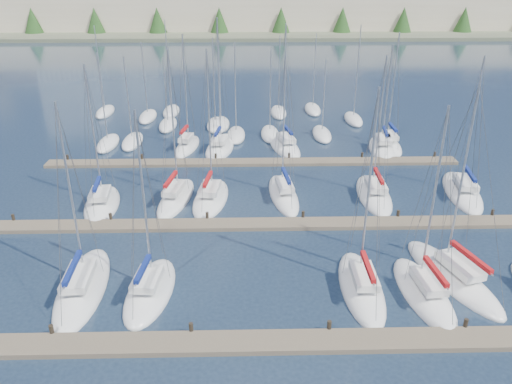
{
  "coord_description": "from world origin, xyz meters",
  "views": [
    {
      "loc": [
        -0.77,
        -20.01,
        19.68
      ],
      "look_at": [
        0.0,
        14.0,
        4.0
      ],
      "focal_mm": 35.0,
      "sensor_mm": 36.0,
      "label": 1
    }
  ],
  "objects_px": {
    "sailboat_c": "(150,291)",
    "sailboat_d": "(361,287)",
    "sailboat_b": "(83,287)",
    "sailboat_r": "(388,143)",
    "sailboat_h": "(102,204)",
    "sailboat_m": "(462,192)",
    "sailboat_p": "(285,146)",
    "sailboat_q": "(382,148)",
    "sailboat_l": "(374,194)",
    "sailboat_n": "(187,146)",
    "sailboat_e": "(423,292)",
    "sailboat_o": "(220,148)",
    "sailboat_i": "(176,198)",
    "sailboat_f": "(452,276)",
    "sailboat_j": "(211,198)",
    "sailboat_k": "(283,194)"
  },
  "relations": [
    {
      "from": "sailboat_h",
      "to": "sailboat_b",
      "type": "height_order",
      "value": "sailboat_b"
    },
    {
      "from": "sailboat_o",
      "to": "sailboat_k",
      "type": "bearing_deg",
      "value": -55.29
    },
    {
      "from": "sailboat_i",
      "to": "sailboat_n",
      "type": "xyz_separation_m",
      "value": [
        -0.4,
        14.09,
        0.01
      ]
    },
    {
      "from": "sailboat_m",
      "to": "sailboat_q",
      "type": "bearing_deg",
      "value": 118.47
    },
    {
      "from": "sailboat_m",
      "to": "sailboat_c",
      "type": "bearing_deg",
      "value": -141.84
    },
    {
      "from": "sailboat_e",
      "to": "sailboat_i",
      "type": "bearing_deg",
      "value": 136.08
    },
    {
      "from": "sailboat_n",
      "to": "sailboat_h",
      "type": "xyz_separation_m",
      "value": [
        -6.03,
        -15.13,
        -0.02
      ]
    },
    {
      "from": "sailboat_p",
      "to": "sailboat_q",
      "type": "bearing_deg",
      "value": -14.69
    },
    {
      "from": "sailboat_h",
      "to": "sailboat_e",
      "type": "relative_size",
      "value": 0.99
    },
    {
      "from": "sailboat_c",
      "to": "sailboat_m",
      "type": "height_order",
      "value": "sailboat_m"
    },
    {
      "from": "sailboat_n",
      "to": "sailboat_b",
      "type": "height_order",
      "value": "sailboat_n"
    },
    {
      "from": "sailboat_d",
      "to": "sailboat_h",
      "type": "relative_size",
      "value": 1.08
    },
    {
      "from": "sailboat_e",
      "to": "sailboat_n",
      "type": "bearing_deg",
      "value": 117.93
    },
    {
      "from": "sailboat_c",
      "to": "sailboat_d",
      "type": "height_order",
      "value": "sailboat_d"
    },
    {
      "from": "sailboat_d",
      "to": "sailboat_r",
      "type": "relative_size",
      "value": 1.04
    },
    {
      "from": "sailboat_i",
      "to": "sailboat_q",
      "type": "bearing_deg",
      "value": 39.57
    },
    {
      "from": "sailboat_k",
      "to": "sailboat_p",
      "type": "bearing_deg",
      "value": 79.81
    },
    {
      "from": "sailboat_m",
      "to": "sailboat_b",
      "type": "relative_size",
      "value": 1.0
    },
    {
      "from": "sailboat_b",
      "to": "sailboat_r",
      "type": "bearing_deg",
      "value": 42.32
    },
    {
      "from": "sailboat_d",
      "to": "sailboat_r",
      "type": "distance_m",
      "value": 30.06
    },
    {
      "from": "sailboat_c",
      "to": "sailboat_m",
      "type": "distance_m",
      "value": 30.49
    },
    {
      "from": "sailboat_k",
      "to": "sailboat_l",
      "type": "xyz_separation_m",
      "value": [
        8.36,
        -0.2,
        -0.01
      ]
    },
    {
      "from": "sailboat_f",
      "to": "sailboat_c",
      "type": "relative_size",
      "value": 1.09
    },
    {
      "from": "sailboat_q",
      "to": "sailboat_l",
      "type": "height_order",
      "value": "sailboat_l"
    },
    {
      "from": "sailboat_n",
      "to": "sailboat_e",
      "type": "xyz_separation_m",
      "value": [
        18.27,
        -28.79,
        -0.02
      ]
    },
    {
      "from": "sailboat_j",
      "to": "sailboat_r",
      "type": "distance_m",
      "value": 24.9
    },
    {
      "from": "sailboat_h",
      "to": "sailboat_m",
      "type": "height_order",
      "value": "sailboat_m"
    },
    {
      "from": "sailboat_o",
      "to": "sailboat_e",
      "type": "bearing_deg",
      "value": -54.75
    },
    {
      "from": "sailboat_i",
      "to": "sailboat_c",
      "type": "xyz_separation_m",
      "value": [
        0.06,
        -14.12,
        -0.01
      ]
    },
    {
      "from": "sailboat_p",
      "to": "sailboat_b",
      "type": "xyz_separation_m",
      "value": [
        -15.45,
        -27.49,
        -0.01
      ]
    },
    {
      "from": "sailboat_m",
      "to": "sailboat_e",
      "type": "relative_size",
      "value": 1.01
    },
    {
      "from": "sailboat_c",
      "to": "sailboat_h",
      "type": "xyz_separation_m",
      "value": [
        -6.49,
        13.08,
        -0.0
      ]
    },
    {
      "from": "sailboat_r",
      "to": "sailboat_m",
      "type": "bearing_deg",
      "value": -75.78
    },
    {
      "from": "sailboat_p",
      "to": "sailboat_l",
      "type": "relative_size",
      "value": 1.09
    },
    {
      "from": "sailboat_f",
      "to": "sailboat_c",
      "type": "distance_m",
      "value": 20.43
    },
    {
      "from": "sailboat_i",
      "to": "sailboat_k",
      "type": "bearing_deg",
      "value": 12.41
    },
    {
      "from": "sailboat_d",
      "to": "sailboat_r",
      "type": "height_order",
      "value": "sailboat_d"
    },
    {
      "from": "sailboat_f",
      "to": "sailboat_n",
      "type": "xyz_separation_m",
      "value": [
        -20.86,
        27.01,
        0.02
      ]
    },
    {
      "from": "sailboat_n",
      "to": "sailboat_r",
      "type": "bearing_deg",
      "value": 10.11
    },
    {
      "from": "sailboat_c",
      "to": "sailboat_o",
      "type": "bearing_deg",
      "value": 88.44
    },
    {
      "from": "sailboat_c",
      "to": "sailboat_d",
      "type": "bearing_deg",
      "value": 5.77
    },
    {
      "from": "sailboat_l",
      "to": "sailboat_p",
      "type": "bearing_deg",
      "value": 120.95
    },
    {
      "from": "sailboat_q",
      "to": "sailboat_r",
      "type": "height_order",
      "value": "sailboat_r"
    },
    {
      "from": "sailboat_c",
      "to": "sailboat_e",
      "type": "height_order",
      "value": "sailboat_e"
    },
    {
      "from": "sailboat_m",
      "to": "sailboat_b",
      "type": "distance_m",
      "value": 34.3
    },
    {
      "from": "sailboat_q",
      "to": "sailboat_d",
      "type": "height_order",
      "value": "sailboat_d"
    },
    {
      "from": "sailboat_f",
      "to": "sailboat_c",
      "type": "xyz_separation_m",
      "value": [
        -20.4,
        -1.2,
        0.0
      ]
    },
    {
      "from": "sailboat_f",
      "to": "sailboat_n",
      "type": "height_order",
      "value": "sailboat_f"
    },
    {
      "from": "sailboat_h",
      "to": "sailboat_q",
      "type": "bearing_deg",
      "value": 20.35
    },
    {
      "from": "sailboat_d",
      "to": "sailboat_l",
      "type": "xyz_separation_m",
      "value": [
        4.28,
        14.42,
        -0.01
      ]
    }
  ]
}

